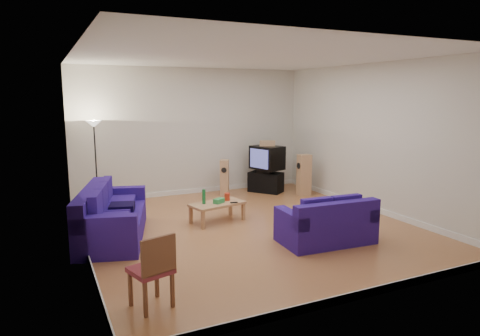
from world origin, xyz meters
name	(u,v)px	position (x,y,z in m)	size (l,w,h in m)	color
room	(249,148)	(0.00, 0.00, 1.54)	(6.01, 6.51, 3.21)	brown
sofa_three_seat	(110,220)	(-2.51, 0.50, 0.33)	(1.60, 2.51, 0.90)	#1F0A62
sofa_loveseat	(327,226)	(0.83, -1.36, 0.30)	(1.62, 0.97, 0.79)	#1F0A62
coffee_table	(217,205)	(-0.41, 0.60, 0.34)	(1.17, 0.77, 0.39)	tan
bottle	(204,197)	(-0.68, 0.64, 0.54)	(0.07, 0.07, 0.29)	#197233
tissue_box	(219,201)	(-0.39, 0.56, 0.44)	(0.23, 0.12, 0.09)	green
red_canister	(227,197)	(-0.15, 0.69, 0.47)	(0.11, 0.11, 0.16)	red
remote	(234,202)	(-0.11, 0.44, 0.40)	(0.15, 0.05, 0.02)	black
tv_stand	(266,182)	(1.78, 2.58, 0.26)	(0.85, 0.47, 0.52)	black
av_receiver	(264,171)	(1.72, 2.58, 0.56)	(0.38, 0.31, 0.09)	black
television	(267,158)	(1.80, 2.57, 0.91)	(0.78, 0.92, 0.61)	black
centre_speaker	(267,143)	(1.80, 2.57, 1.29)	(0.40, 0.16, 0.14)	tan
speaker_left	(225,178)	(0.64, 2.70, 0.46)	(0.31, 0.34, 0.91)	tan
speaker_right	(304,175)	(2.45, 1.81, 0.53)	(0.34, 0.26, 1.05)	tan
floor_lamp	(94,136)	(-2.45, 2.70, 1.63)	(0.34, 0.34, 1.98)	black
dining_chair	(153,268)	(-2.43, -2.39, 0.52)	(0.55, 0.55, 0.92)	brown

